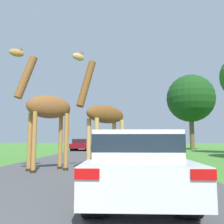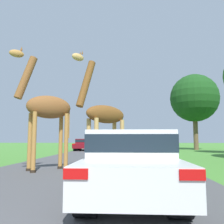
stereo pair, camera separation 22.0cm
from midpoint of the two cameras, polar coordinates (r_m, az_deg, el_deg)
name	(u,v)px [view 1 (the left image)]	position (r m, az deg, el deg)	size (l,w,h in m)	color
road	(111,149)	(30.67, -0.49, -8.89)	(8.35, 120.00, 0.00)	#4C4C4F
giraffe_near_road	(103,116)	(10.29, -2.74, -0.94)	(2.28, 2.46, 4.87)	tan
giraffe_companion	(46,109)	(10.09, -16.16, 0.75)	(2.36, 1.93, 4.91)	#B77F3D
car_lead_maroon	(135,162)	(5.23, 4.45, -11.92)	(1.86, 4.04, 1.43)	silver
car_queue_right	(112,145)	(20.57, -0.40, -8.02)	(1.91, 4.27, 1.33)	#561914
car_queue_left	(126,147)	(15.39, 3.06, -8.51)	(1.98, 4.14, 1.35)	#144C28
car_far_ahead	(82,144)	(27.04, -7.58, -7.68)	(2.00, 3.93, 1.29)	maroon
tree_centre_back	(191,99)	(30.30, 18.19, 3.10)	(5.74, 5.74, 9.06)	brown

